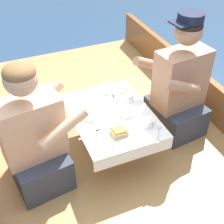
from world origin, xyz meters
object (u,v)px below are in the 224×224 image
object	(u,v)px
coffee_cup_port	(129,97)
coffee_cup_starboard	(149,123)
sandwich	(119,132)
tin_can	(124,89)
person_starboard	(179,88)
person_port	(34,140)

from	to	relation	value
coffee_cup_port	coffee_cup_starboard	world-z (taller)	coffee_cup_starboard
sandwich	coffee_cup_port	distance (m)	0.41
coffee_cup_starboard	tin_can	distance (m)	0.45
person_starboard	coffee_cup_port	size ratio (longest dim) A/B	10.11
person_port	tin_can	distance (m)	0.84
person_port	coffee_cup_starboard	bearing A→B (deg)	-19.54
coffee_cup_starboard	sandwich	bearing A→B (deg)	-179.71
person_port	tin_can	bearing A→B (deg)	12.47
coffee_cup_port	person_starboard	bearing A→B (deg)	-10.64
person_starboard	tin_can	world-z (taller)	person_starboard
coffee_cup_starboard	person_starboard	bearing A→B (deg)	32.75
coffee_cup_port	coffee_cup_starboard	size ratio (longest dim) A/B	1.11
person_port	sandwich	xyz separation A→B (m)	(0.54, -0.15, 0.01)
person_port	coffee_cup_starboard	distance (m)	0.79
tin_can	person_starboard	bearing A→B (deg)	-26.22
person_starboard	sandwich	world-z (taller)	person_starboard
person_port	coffee_cup_starboard	world-z (taller)	person_port
sandwich	coffee_cup_starboard	distance (m)	0.23
tin_can	person_port	bearing A→B (deg)	-158.99
coffee_cup_starboard	tin_can	xyz separation A→B (m)	(0.01, 0.45, -0.00)
person_starboard	coffee_cup_port	bearing A→B (deg)	-17.39
coffee_cup_port	tin_can	world-z (taller)	tin_can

